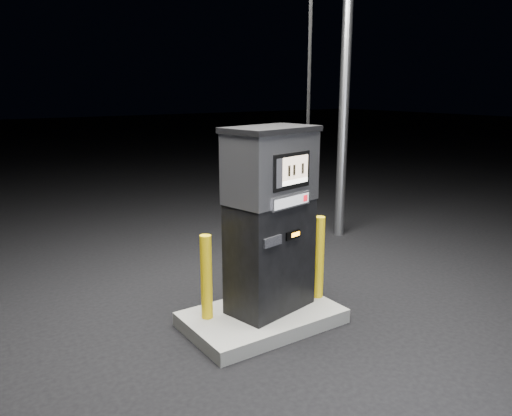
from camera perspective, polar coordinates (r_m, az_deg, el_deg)
ground at (r=5.46m, az=0.68°, el=-13.12°), size 80.00×80.00×0.00m
pump_island at (r=5.42m, az=0.69°, el=-12.41°), size 1.60×1.00×0.15m
fuel_dispenser at (r=5.14m, az=1.70°, el=-1.21°), size 1.11×0.76×4.00m
bollard_left at (r=5.11m, az=-5.69°, el=-7.87°), size 0.15×0.15×0.88m
bollard_right at (r=5.62m, az=7.14°, el=-5.61°), size 0.13×0.13×0.93m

